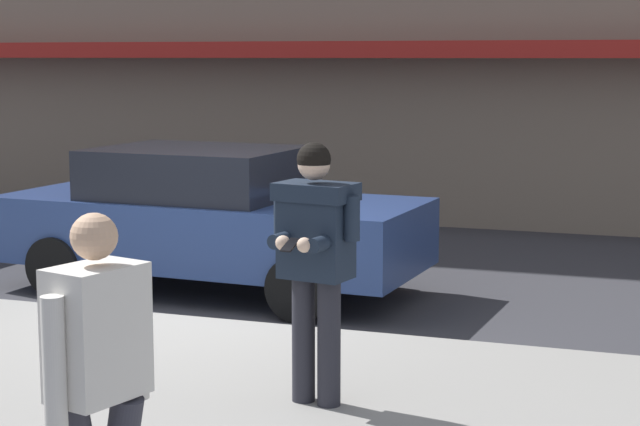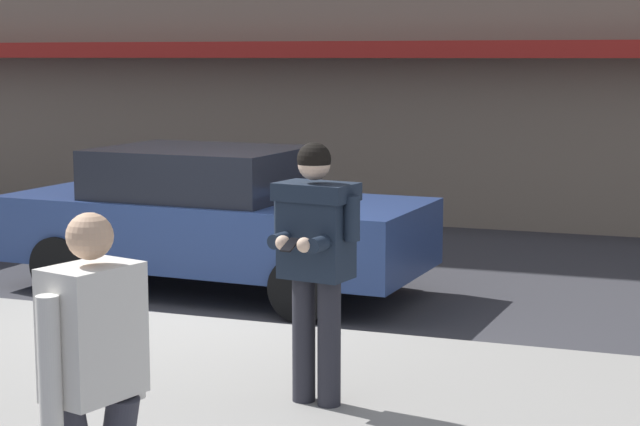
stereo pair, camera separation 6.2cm
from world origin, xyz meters
name	(u,v)px [view 1 (the left image)]	position (x,y,z in m)	size (l,w,h in m)	color
ground_plane	(194,325)	(0.00, 0.00, 0.00)	(80.00, 80.00, 0.00)	#333338
curb_paint_line	(295,332)	(1.00, 0.05, 0.00)	(28.00, 0.12, 0.01)	silver
parked_sedan_mid	(209,218)	(-0.50, 1.40, 0.79)	(4.60, 2.12, 1.54)	navy
man_texting_on_phone	(315,245)	(1.99, -2.17, 1.25)	(0.64, 0.62, 1.81)	#23232B
pedestrian_in_light_coat	(98,374)	(1.91, -4.84, 1.11)	(0.40, 0.58, 1.70)	#33333D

